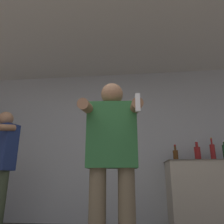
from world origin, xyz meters
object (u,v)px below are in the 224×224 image
bottle_dark_rum (198,153)px  person_woman_foreground (112,154)px  bottle_amber_bourbon (176,155)px  bottle_brown_liquor (213,152)px

bottle_dark_rum → person_woman_foreground: 1.94m
bottle_dark_rum → bottle_amber_bourbon: size_ratio=1.24×
bottle_amber_bourbon → bottle_dark_rum: bearing=0.0°
bottle_dark_rum → bottle_brown_liquor: bearing=0.0°
bottle_amber_bourbon → person_woman_foreground: (-0.81, -1.56, -0.14)m
bottle_dark_rum → bottle_amber_bourbon: bearing=180.0°
bottle_dark_rum → bottle_brown_liquor: (0.22, 0.00, 0.01)m
bottle_dark_rum → bottle_brown_liquor: size_ratio=0.89×
bottle_dark_rum → person_woman_foreground: (-1.14, -1.56, -0.17)m
bottle_amber_bourbon → person_woman_foreground: person_woman_foreground is taller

